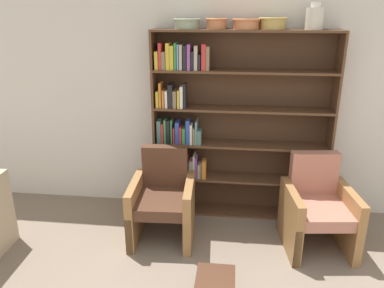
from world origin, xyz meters
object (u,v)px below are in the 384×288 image
Objects in this scene: vase_tall at (315,18)px; armchair_cushioned at (318,209)px; bowl_terracotta at (217,23)px; bookshelf at (223,126)px; armchair_leather at (163,200)px; bowl_copper at (187,23)px; bowl_sage at (273,23)px; bowl_olive at (246,23)px; footstool at (215,282)px.

vase_tall reaches higher than armchair_cushioned.
bowl_terracotta is at bearing -34.65° from armchair_cushioned.
bookshelf is at bearing 9.39° from bowl_terracotta.
bowl_terracotta is at bearing -133.69° from armchair_leather.
bowl_copper is 0.87m from bowl_sage.
bowl_terracotta is at bearing -170.61° from bookshelf.
bowl_terracotta is 1.90m from armchair_leather.
vase_tall reaches higher than bowl_olive.
footstool is (0.12, -1.54, -1.93)m from bowl_terracotta.
bookshelf is 1.20m from bowl_sage.
armchair_leather is at bearing -130.80° from bowl_terracotta.
bowl_sage reaches higher than armchair_cushioned.
armchair_leather is 1.00× the size of armchair_cushioned.
bowl_sage is at bearing 180.00° from vase_tall.
bowl_sage reaches higher than armchair_leather.
bowl_terracotta is 0.71× the size of footstool.
bowl_sage is at bearing 0.00° from bowl_copper.
bowl_olive is 1.03× the size of bowl_sage.
armchair_cushioned is at bearing -47.96° from bowl_sage.
bowl_olive is at bearing 0.00° from bowl_terracotta.
bowl_sage is 0.40m from vase_tall.
bowl_terracotta is at bearing 0.00° from bowl_copper.
bowl_copper is at bearing -29.21° from armchair_cushioned.
bowl_copper is 2.30m from armchair_cushioned.
armchair_cushioned is at bearing -22.45° from bowl_copper.
vase_tall is at bearing 0.00° from bowl_olive.
footstool is at bearing 119.11° from armchair_leather.
vase_tall is 2.65m from footstool.
bowl_copper is 0.96× the size of bowl_olive.
armchair_leather is at bearing -151.63° from bowl_sage.
bowl_sage reaches higher than bowl_olive.
armchair_leather is 1.57m from armchair_cushioned.
bowl_sage reaches higher than bookshelf.
footstool is (-0.45, -1.54, -1.93)m from bowl_sage.
armchair_cushioned is at bearing -27.89° from bowl_terracotta.
bowl_copper is at bearing 180.00° from bowl_terracotta.
bowl_copper is 0.89× the size of footstool.
armchair_cushioned reaches higher than footstool.
bookshelf is 1.05m from armchair_leather.
bowl_copper is 0.30× the size of armchair_cushioned.
bookshelf is 1.10m from bowl_terracotta.
vase_tall is at bearing -85.47° from armchair_cushioned.
bowl_copper is at bearing -111.24° from armchair_leather.
bowl_olive is at bearing -147.15° from armchair_leather.
bowl_terracotta is at bearing 180.00° from bowl_sage.
bowl_sage is (0.87, 0.00, 0.01)m from bowl_copper.
bowl_olive is at bearing 83.15° from footstool.
armchair_leather is 1.16m from footstool.
bowl_sage is 0.90× the size of footstool.
bowl_terracotta is 2.13m from armchair_cushioned.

